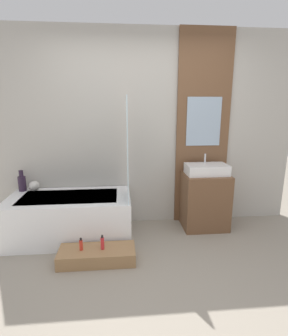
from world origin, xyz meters
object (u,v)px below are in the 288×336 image
(bathtub, at_px, (71,217))
(wooden_step_bench, at_px, (97,255))
(vase_tall_dark, at_px, (22,183))
(sink, at_px, (207,169))
(bottle_soap_secondary, at_px, (102,243))
(vase_round_light, at_px, (34,186))
(bottle_soap_primary, at_px, (81,245))

(bathtub, xyz_separation_m, wooden_step_bench, (0.37, -0.57, -0.20))
(wooden_step_bench, distance_m, vase_tall_dark, 1.45)
(wooden_step_bench, height_order, sink, sink)
(bathtub, xyz_separation_m, bottle_soap_secondary, (0.43, -0.57, -0.06))
(sink, xyz_separation_m, bottle_soap_secondary, (-1.33, -0.71, -0.60))
(bathtub, height_order, vase_round_light, vase_round_light)
(vase_round_light, bearing_deg, vase_tall_dark, 173.49)
(bathtub, bearing_deg, sink, 4.33)
(sink, distance_m, bottle_soap_secondary, 1.62)
(sink, distance_m, bottle_soap_primary, 1.82)
(wooden_step_bench, bearing_deg, bottle_soap_secondary, 0.00)
(wooden_step_bench, bearing_deg, vase_round_light, 135.66)
(wooden_step_bench, height_order, vase_round_light, vase_round_light)
(bathtub, bearing_deg, vase_round_light, 151.78)
(bathtub, distance_m, vase_round_light, 0.65)
(vase_round_light, bearing_deg, bottle_soap_secondary, -42.37)
(bottle_soap_primary, bearing_deg, sink, 24.42)
(vase_tall_dark, relative_size, bottle_soap_primary, 1.99)
(bathtub, height_order, bottle_soap_primary, bathtub)
(bottle_soap_secondary, bearing_deg, vase_tall_dark, 141.46)
(bathtub, height_order, sink, sink)
(bathtub, bearing_deg, vase_tall_dark, 156.51)
(sink, relative_size, vase_round_light, 4.06)
(vase_tall_dark, bearing_deg, bottle_soap_secondary, -38.54)
(wooden_step_bench, height_order, bottle_soap_primary, bottle_soap_primary)
(bathtub, relative_size, vase_tall_dark, 5.44)
(vase_tall_dark, height_order, vase_round_light, vase_tall_dark)
(bottle_soap_primary, relative_size, bottle_soap_secondary, 0.86)
(vase_round_light, bearing_deg, bottle_soap_primary, -50.34)
(sink, relative_size, vase_tall_dark, 1.97)
(bathtub, relative_size, wooden_step_bench, 1.83)
(vase_tall_dark, bearing_deg, sink, -3.51)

